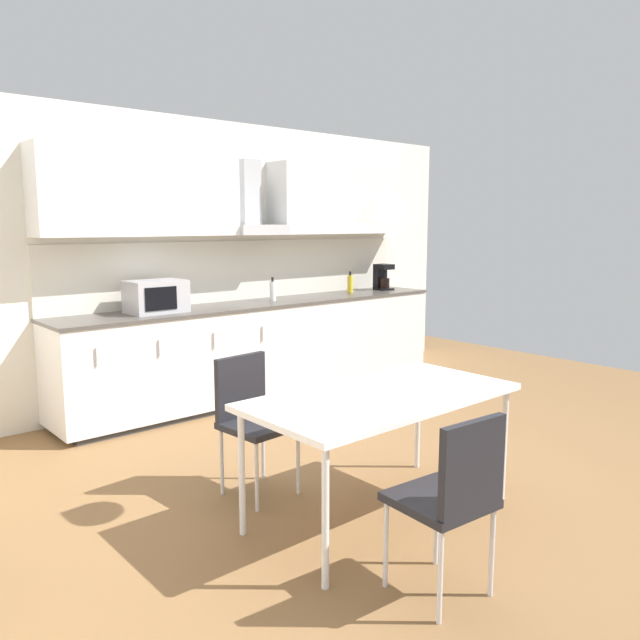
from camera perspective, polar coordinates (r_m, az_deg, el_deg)
The scene contains 13 objects.
ground_plane at distance 4.25m, azimuth 4.28°, elevation -14.86°, with size 9.26×7.70×0.02m, color brown.
wall_back at distance 6.04m, azimuth -13.59°, elevation 5.16°, with size 7.41×0.10×2.68m, color silver.
kitchen_counter at distance 6.26m, azimuth -5.07°, elevation -2.54°, with size 4.19×0.67×0.93m.
backsplash_tile at distance 6.41m, azimuth -6.78°, elevation 4.56°, with size 4.17×0.02×0.60m, color silver.
upper_wall_cabinets at distance 6.27m, azimuth -6.08°, elevation 11.05°, with size 4.17×0.40×0.73m.
microwave at distance 5.58m, azimuth -14.76°, elevation 2.09°, with size 0.48×0.35×0.28m.
coffee_maker at distance 7.33m, azimuth 5.71°, elevation 3.93°, with size 0.18×0.19×0.30m.
bottle_white at distance 6.25m, azimuth -4.35°, elevation 2.68°, with size 0.06×0.06×0.24m.
bottle_yellow at distance 7.01m, azimuth 2.77°, elevation 3.35°, with size 0.06×0.06×0.24m.
dining_table at distance 3.60m, azimuth 5.67°, elevation -7.38°, with size 1.59×0.81×0.74m.
chair_far_left at distance 3.99m, azimuth -6.34°, elevation -8.19°, with size 0.43×0.43×0.87m.
chair_near_left at distance 2.92m, azimuth 12.14°, elevation -14.85°, with size 0.43×0.43×0.87m.
pendant_lamp at distance 3.46m, azimuth 5.96°, elevation 10.72°, with size 0.32×0.32×0.22m, color silver.
Camera 1 is at (-2.79, -2.73, 1.69)m, focal length 35.00 mm.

